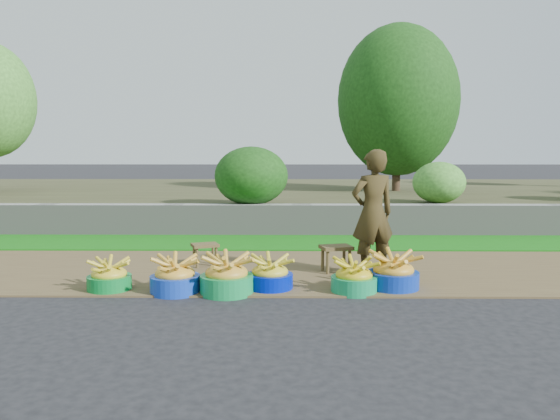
{
  "coord_description": "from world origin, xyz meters",
  "views": [
    {
      "loc": [
        -0.27,
        -5.33,
        1.46
      ],
      "look_at": [
        -0.35,
        1.3,
        0.75
      ],
      "focal_mm": 35.0,
      "sensor_mm": 36.0,
      "label": 1
    }
  ],
  "objects_px": {
    "basin_a": "(109,277)",
    "stool_right": "(336,251)",
    "basin_e": "(354,278)",
    "basin_c": "(227,276)",
    "basin_f": "(393,273)",
    "stool_left": "(205,248)",
    "basin_d": "(270,275)",
    "basin_b": "(175,277)",
    "vendor_woman": "(373,213)"
  },
  "relations": [
    {
      "from": "basin_a",
      "to": "stool_right",
      "type": "relative_size",
      "value": 1.1
    },
    {
      "from": "basin_e",
      "to": "basin_c",
      "type": "bearing_deg",
      "value": -177.45
    },
    {
      "from": "basin_e",
      "to": "basin_f",
      "type": "distance_m",
      "value": 0.46
    },
    {
      "from": "basin_f",
      "to": "stool_left",
      "type": "height_order",
      "value": "basin_f"
    },
    {
      "from": "basin_f",
      "to": "basin_d",
      "type": "bearing_deg",
      "value": -179.02
    },
    {
      "from": "basin_b",
      "to": "basin_f",
      "type": "height_order",
      "value": "basin_f"
    },
    {
      "from": "stool_right",
      "to": "basin_e",
      "type": "bearing_deg",
      "value": -83.59
    },
    {
      "from": "basin_f",
      "to": "stool_left",
      "type": "xyz_separation_m",
      "value": [
        -2.16,
        1.11,
        0.07
      ]
    },
    {
      "from": "basin_d",
      "to": "vendor_woman",
      "type": "xyz_separation_m",
      "value": [
        1.18,
        0.62,
        0.59
      ]
    },
    {
      "from": "basin_d",
      "to": "stool_right",
      "type": "xyz_separation_m",
      "value": [
        0.77,
        0.8,
        0.11
      ]
    },
    {
      "from": "basin_d",
      "to": "stool_left",
      "type": "distance_m",
      "value": 1.42
    },
    {
      "from": "basin_a",
      "to": "basin_f",
      "type": "bearing_deg",
      "value": 1.78
    },
    {
      "from": "stool_left",
      "to": "basin_b",
      "type": "bearing_deg",
      "value": -95.5
    },
    {
      "from": "basin_a",
      "to": "stool_left",
      "type": "relative_size",
      "value": 1.18
    },
    {
      "from": "basin_f",
      "to": "vendor_woman",
      "type": "relative_size",
      "value": 0.37
    },
    {
      "from": "basin_b",
      "to": "stool_left",
      "type": "height_order",
      "value": "basin_b"
    },
    {
      "from": "basin_e",
      "to": "stool_left",
      "type": "distance_m",
      "value": 2.13
    },
    {
      "from": "basin_a",
      "to": "basin_c",
      "type": "distance_m",
      "value": 1.25
    },
    {
      "from": "basin_e",
      "to": "vendor_woman",
      "type": "bearing_deg",
      "value": 67.9
    },
    {
      "from": "stool_right",
      "to": "basin_b",
      "type": "bearing_deg",
      "value": -151.64
    },
    {
      "from": "basin_f",
      "to": "stool_right",
      "type": "bearing_deg",
      "value": 124.62
    },
    {
      "from": "basin_f",
      "to": "stool_left",
      "type": "bearing_deg",
      "value": 152.89
    },
    {
      "from": "basin_b",
      "to": "vendor_woman",
      "type": "xyz_separation_m",
      "value": [
        2.15,
        0.77,
        0.58
      ]
    },
    {
      "from": "basin_a",
      "to": "basin_e",
      "type": "relative_size",
      "value": 0.96
    },
    {
      "from": "basin_c",
      "to": "basin_e",
      "type": "xyz_separation_m",
      "value": [
        1.32,
        0.06,
        -0.02
      ]
    },
    {
      "from": "basin_d",
      "to": "basin_c",
      "type": "bearing_deg",
      "value": -158.43
    },
    {
      "from": "basin_b",
      "to": "vendor_woman",
      "type": "distance_m",
      "value": 2.36
    },
    {
      "from": "basin_a",
      "to": "vendor_woman",
      "type": "height_order",
      "value": "vendor_woman"
    },
    {
      "from": "basin_e",
      "to": "vendor_woman",
      "type": "distance_m",
      "value": 0.99
    },
    {
      "from": "basin_e",
      "to": "vendor_woman",
      "type": "relative_size",
      "value": 0.33
    },
    {
      "from": "basin_e",
      "to": "basin_a",
      "type": "bearing_deg",
      "value": 178.99
    },
    {
      "from": "basin_b",
      "to": "basin_e",
      "type": "height_order",
      "value": "basin_b"
    },
    {
      "from": "basin_d",
      "to": "basin_f",
      "type": "height_order",
      "value": "basin_f"
    },
    {
      "from": "stool_right",
      "to": "vendor_woman",
      "type": "relative_size",
      "value": 0.28
    },
    {
      "from": "basin_b",
      "to": "basin_d",
      "type": "xyz_separation_m",
      "value": [
        0.98,
        0.14,
        -0.01
      ]
    },
    {
      "from": "stool_left",
      "to": "stool_right",
      "type": "relative_size",
      "value": 0.93
    },
    {
      "from": "basin_c",
      "to": "basin_d",
      "type": "bearing_deg",
      "value": 21.57
    },
    {
      "from": "basin_c",
      "to": "basin_e",
      "type": "relative_size",
      "value": 1.15
    },
    {
      "from": "stool_left",
      "to": "basin_a",
      "type": "bearing_deg",
      "value": -124.67
    },
    {
      "from": "basin_b",
      "to": "basin_d",
      "type": "relative_size",
      "value": 1.06
    },
    {
      "from": "basin_c",
      "to": "basin_f",
      "type": "xyz_separation_m",
      "value": [
        1.75,
        0.2,
        -0.0
      ]
    },
    {
      "from": "basin_d",
      "to": "basin_a",
      "type": "bearing_deg",
      "value": -177.6
    },
    {
      "from": "basin_e",
      "to": "stool_right",
      "type": "xyz_separation_m",
      "value": [
        -0.1,
        0.92,
        0.11
      ]
    },
    {
      "from": "basin_a",
      "to": "basin_c",
      "type": "xyz_separation_m",
      "value": [
        1.25,
        -0.1,
        0.03
      ]
    },
    {
      "from": "basin_a",
      "to": "basin_c",
      "type": "relative_size",
      "value": 0.83
    },
    {
      "from": "vendor_woman",
      "to": "stool_right",
      "type": "bearing_deg",
      "value": -43.01
    },
    {
      "from": "basin_a",
      "to": "basin_f",
      "type": "height_order",
      "value": "basin_f"
    },
    {
      "from": "basin_a",
      "to": "stool_right",
      "type": "xyz_separation_m",
      "value": [
        2.46,
        0.87,
        0.12
      ]
    },
    {
      "from": "basin_a",
      "to": "basin_d",
      "type": "xyz_separation_m",
      "value": [
        1.69,
        0.07,
        0.01
      ]
    },
    {
      "from": "basin_a",
      "to": "stool_left",
      "type": "xyz_separation_m",
      "value": [
        0.83,
        1.2,
        0.09
      ]
    }
  ]
}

